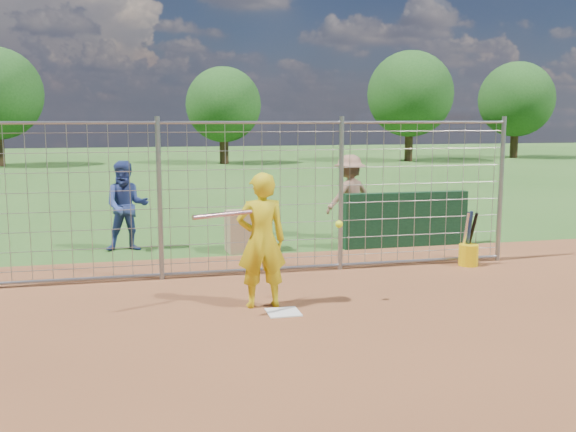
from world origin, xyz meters
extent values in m
plane|color=#2D591E|center=(0.00, 0.00, 0.00)|extent=(100.00, 100.00, 0.00)
plane|color=brown|center=(0.00, -3.00, 0.01)|extent=(18.00, 18.00, 0.00)
cube|color=silver|center=(0.00, -0.20, 0.01)|extent=(0.43, 0.43, 0.02)
cube|color=#11381E|center=(3.40, 3.60, 0.55)|extent=(2.60, 0.20, 1.10)
imported|color=gold|center=(-0.22, 0.16, 0.93)|extent=(0.68, 0.45, 1.86)
imported|color=navy|center=(-2.05, 4.46, 0.88)|extent=(0.87, 0.68, 1.76)
imported|color=#966851|center=(2.58, 4.73, 0.90)|extent=(1.33, 1.07, 1.80)
cube|color=tan|center=(0.21, 3.85, 0.40)|extent=(0.84, 0.61, 0.80)
cylinder|color=silver|center=(-0.79, -0.16, 1.35)|extent=(0.81, 0.40, 0.06)
sphere|color=#DBFF1A|center=(0.83, 0.01, 1.14)|extent=(0.10, 0.10, 0.10)
cylinder|color=yellow|center=(3.78, 1.75, 0.19)|extent=(0.34, 0.34, 0.38)
cylinder|color=silver|center=(3.73, 1.80, 0.55)|extent=(0.09, 0.28, 0.83)
cylinder|color=navy|center=(3.80, 1.80, 0.55)|extent=(0.06, 0.18, 0.85)
cylinder|color=black|center=(3.85, 1.80, 0.55)|extent=(0.06, 0.36, 0.81)
cylinder|color=gray|center=(-1.50, 2.00, 1.30)|extent=(0.08, 0.08, 2.60)
cylinder|color=gray|center=(1.50, 2.00, 1.30)|extent=(0.08, 0.08, 2.60)
cylinder|color=gray|center=(4.50, 2.00, 1.30)|extent=(0.08, 0.08, 2.60)
cylinder|color=gray|center=(0.00, 2.00, 2.50)|extent=(9.00, 0.05, 0.05)
cylinder|color=gray|center=(0.00, 2.00, 0.08)|extent=(9.00, 0.05, 0.05)
cube|color=gray|center=(0.00, 2.00, 1.25)|extent=(9.00, 0.02, 2.50)
cylinder|color=#3F2B19|center=(3.00, 28.00, 1.08)|extent=(0.50, 0.50, 2.16)
sphere|color=#26561E|center=(3.00, 28.00, 3.30)|extent=(4.20, 4.20, 4.20)
cylinder|color=#3F2B19|center=(14.00, 27.50, 1.30)|extent=(0.50, 0.50, 2.59)
sphere|color=#26561E|center=(14.00, 27.50, 3.96)|extent=(5.04, 5.04, 5.04)
cylinder|color=#3F2B19|center=(22.00, 29.00, 1.22)|extent=(0.50, 0.50, 2.45)
sphere|color=#26561E|center=(22.00, 29.00, 3.74)|extent=(4.76, 4.76, 4.76)
camera|label=1|loc=(-1.83, -8.23, 2.58)|focal=40.00mm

